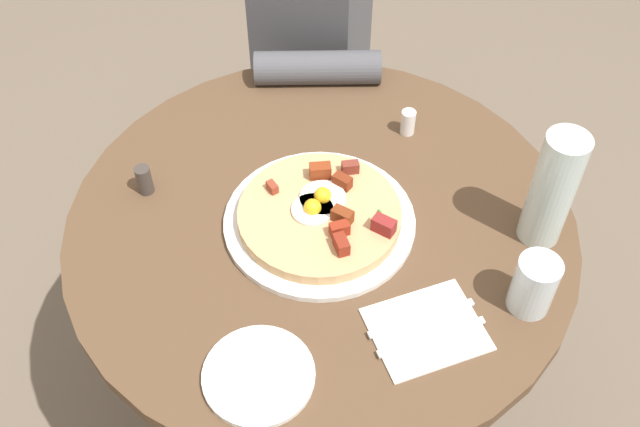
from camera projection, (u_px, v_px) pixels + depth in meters
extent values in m
plane|color=#6B5B4C|center=(321.00, 406.00, 1.84)|extent=(6.00, 6.00, 0.00)
cylinder|color=brown|center=(321.00, 224.00, 1.31)|extent=(0.89, 0.89, 0.03)
cylinder|color=#333338|center=(321.00, 332.00, 1.58)|extent=(0.11, 0.11, 0.68)
cylinder|color=#333338|center=(321.00, 403.00, 1.83)|extent=(0.40, 0.40, 0.02)
cube|color=#2D2D33|center=(317.00, 153.00, 2.11)|extent=(0.32, 0.28, 0.45)
cube|color=#4C4C51|center=(316.00, 12.00, 1.76)|extent=(0.38, 0.22, 0.48)
cylinder|color=#4C4C51|center=(318.00, 68.00, 1.53)|extent=(0.13, 0.27, 0.07)
cylinder|color=white|center=(319.00, 221.00, 1.29)|extent=(0.33, 0.33, 0.01)
cylinder|color=tan|center=(319.00, 215.00, 1.28)|extent=(0.28, 0.28, 0.02)
cylinder|color=white|center=(312.00, 210.00, 1.27)|extent=(0.07, 0.07, 0.01)
sphere|color=yellow|center=(312.00, 207.00, 1.26)|extent=(0.03, 0.03, 0.03)
cylinder|color=white|center=(322.00, 198.00, 1.28)|extent=(0.08, 0.08, 0.01)
sphere|color=yellow|center=(322.00, 196.00, 1.28)|extent=(0.03, 0.03, 0.03)
cube|color=maroon|center=(350.00, 167.00, 1.32)|extent=(0.03, 0.03, 0.02)
cube|color=maroon|center=(384.00, 225.00, 1.23)|extent=(0.03, 0.04, 0.03)
cube|color=maroon|center=(342.00, 216.00, 1.24)|extent=(0.03, 0.04, 0.03)
cube|color=maroon|center=(320.00, 171.00, 1.31)|extent=(0.03, 0.04, 0.03)
cube|color=brown|center=(272.00, 187.00, 1.29)|extent=(0.03, 0.03, 0.02)
cube|color=maroon|center=(342.00, 181.00, 1.30)|extent=(0.03, 0.04, 0.02)
cube|color=maroon|center=(340.00, 229.00, 1.23)|extent=(0.03, 0.04, 0.02)
cube|color=maroon|center=(341.00, 244.00, 1.20)|extent=(0.04, 0.03, 0.02)
cube|color=#387F2D|center=(327.00, 196.00, 1.29)|extent=(0.01, 0.01, 0.00)
cube|color=#387F2D|center=(380.00, 211.00, 1.26)|extent=(0.01, 0.01, 0.00)
cube|color=#387F2D|center=(323.00, 174.00, 1.32)|extent=(0.01, 0.01, 0.00)
cylinder|color=white|center=(259.00, 375.00, 1.10)|extent=(0.17, 0.17, 0.01)
cube|color=white|center=(426.00, 329.00, 1.15)|extent=(0.21, 0.22, 0.00)
cube|color=silver|center=(422.00, 318.00, 1.16)|extent=(0.11, 0.16, 0.00)
cube|color=silver|center=(432.00, 337.00, 1.14)|extent=(0.11, 0.16, 0.00)
cylinder|color=silver|center=(534.00, 285.00, 1.15)|extent=(0.07, 0.07, 0.10)
cylinder|color=silver|center=(553.00, 190.00, 1.20)|extent=(0.07, 0.07, 0.22)
cylinder|color=white|center=(408.00, 122.00, 1.43)|extent=(0.03, 0.03, 0.05)
cylinder|color=#3F3833|center=(145.00, 179.00, 1.33)|extent=(0.03, 0.03, 0.06)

